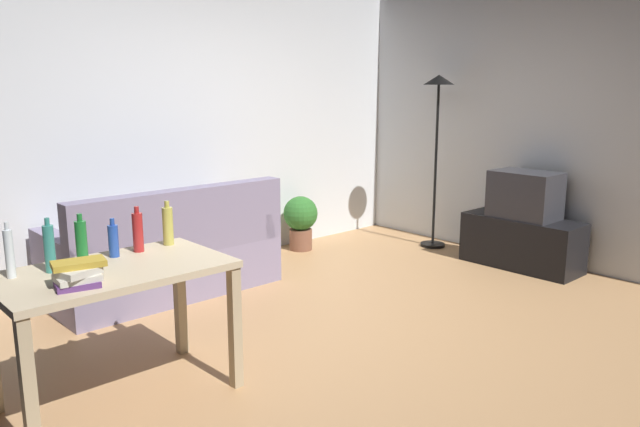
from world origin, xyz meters
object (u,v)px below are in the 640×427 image
(torchiere_lamp, at_px, (438,114))
(bottle_squat, at_px, (168,225))
(couch, at_px, (167,258))
(tv, at_px, (525,195))
(bottle_tall, at_px, (49,248))
(bottle_blue, at_px, (113,240))
(book_stack, at_px, (78,274))
(bottle_clear, at_px, (9,253))
(tv_stand, at_px, (521,242))
(desk, at_px, (114,287))
(bottle_red, at_px, (138,232))
(bottle_green, at_px, (81,243))
(potted_plant, at_px, (301,219))

(torchiere_lamp, distance_m, bottle_squat, 3.58)
(couch, relative_size, tv, 3.07)
(bottle_tall, distance_m, bottle_blue, 0.38)
(bottle_tall, bearing_deg, book_stack, -87.49)
(bottle_tall, bearing_deg, bottle_clear, 168.60)
(tv_stand, distance_m, desk, 3.97)
(bottle_red, relative_size, bottle_squat, 0.99)
(bottle_green, bearing_deg, bottle_clear, 174.79)
(potted_plant, height_order, bottle_green, bottle_green)
(bottle_red, bearing_deg, bottle_blue, -176.45)
(couch, bearing_deg, tv_stand, 151.12)
(potted_plant, height_order, bottle_clear, bottle_clear)
(potted_plant, height_order, bottle_blue, bottle_blue)
(tv, height_order, bottle_green, bottle_green)
(bottle_tall, height_order, bottle_blue, bottle_tall)
(couch, height_order, tv, same)
(tv, distance_m, bottle_red, 3.72)
(torchiere_lamp, xyz_separation_m, bottle_green, (-4.05, -0.72, -0.53))
(bottle_clear, relative_size, bottle_red, 1.07)
(tv, relative_size, bottle_tall, 2.07)
(bottle_blue, xyz_separation_m, bottle_squat, (0.36, 0.04, 0.02))
(tv_stand, xyz_separation_m, book_stack, (-4.20, -0.01, 0.58))
(potted_plant, xyz_separation_m, bottle_blue, (-2.70, -1.52, 0.53))
(torchiere_lamp, bearing_deg, bottle_red, -169.94)
(book_stack, bearing_deg, tv, 0.13)
(couch, xyz_separation_m, bottle_squat, (-0.61, -1.17, 0.57))
(tv, bearing_deg, bottle_tall, 85.72)
(torchiere_lamp, bearing_deg, potted_plant, 143.16)
(potted_plant, relative_size, bottle_tall, 1.97)
(tv_stand, relative_size, bottle_red, 4.09)
(tv_stand, bearing_deg, bottle_red, 84.07)
(bottle_clear, relative_size, book_stack, 1.06)
(bottle_blue, xyz_separation_m, book_stack, (-0.36, -0.38, -0.03))
(torchiere_lamp, distance_m, book_stack, 4.37)
(bottle_blue, bearing_deg, book_stack, -132.83)
(bottle_squat, bearing_deg, desk, -153.12)
(torchiere_lamp, relative_size, bottle_tall, 6.25)
(couch, height_order, torchiere_lamp, torchiere_lamp)
(tv_stand, bearing_deg, couch, 61.12)
(torchiere_lamp, height_order, bottle_blue, torchiere_lamp)
(bottle_red, bearing_deg, bottle_tall, -172.66)
(bottle_tall, height_order, bottle_squat, bottle_tall)
(tv_stand, height_order, bottle_green, bottle_green)
(bottle_blue, bearing_deg, couch, 51.10)
(tv_stand, height_order, potted_plant, potted_plant)
(couch, distance_m, tv_stand, 3.28)
(bottle_clear, relative_size, bottle_blue, 1.30)
(bottle_blue, bearing_deg, potted_plant, 29.39)
(potted_plant, relative_size, bottle_green, 1.99)
(torchiere_lamp, distance_m, potted_plant, 1.79)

